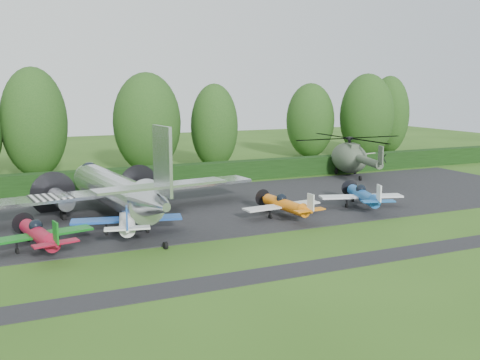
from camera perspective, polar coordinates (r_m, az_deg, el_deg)
name	(u,v)px	position (r m, az deg, el deg)	size (l,w,h in m)	color
ground	(235,243)	(33.91, -0.58, -6.72)	(160.00, 160.00, 0.00)	#274914
apron	(185,210)	(42.98, -5.87, -3.18)	(70.00, 18.00, 0.01)	black
taxiway_verge	(279,273)	(28.77, 4.22, -9.83)	(70.00, 2.00, 0.00)	black
hedgerow	(150,187)	(53.34, -9.54, -0.70)	(90.00, 1.60, 2.00)	black
transport_plane	(115,190)	(40.53, -13.16, -1.08)	(24.13, 18.50, 7.73)	silver
light_plane_red	(39,234)	(34.05, -20.65, -5.45)	(6.63, 6.97, 2.55)	maroon
light_plane_white	(127,218)	(36.03, -11.98, -4.03)	(7.24, 7.61, 2.78)	silver
light_plane_orange	(285,205)	(40.06, 4.85, -2.65)	(6.33, 6.65, 2.43)	orange
light_plane_blue	(363,195)	(44.10, 12.98, -1.62)	(6.75, 7.10, 2.59)	#1A539E
helicopter	(349,155)	(59.99, 11.60, 2.62)	(13.27, 15.54, 4.28)	#3C4837
sign_board	(365,159)	(63.64, 13.14, 2.15)	(3.63, 0.14, 2.04)	#3F3326
tree_0	(389,115)	(81.63, 15.57, 6.70)	(5.86, 5.86, 11.28)	black
tree_4	(214,126)	(64.15, -2.75, 5.73)	(5.65, 5.65, 10.10)	black
tree_5	(34,123)	(61.55, -21.09, 5.72)	(6.91, 6.91, 11.83)	black
tree_7	(147,123)	(61.87, -9.89, 6.03)	(7.65, 7.65, 11.35)	black
tree_8	(310,121)	(74.87, 7.51, 6.31)	(6.61, 6.61, 10.22)	black
tree_9	(367,116)	(75.88, 13.36, 6.66)	(7.33, 7.33, 11.50)	black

